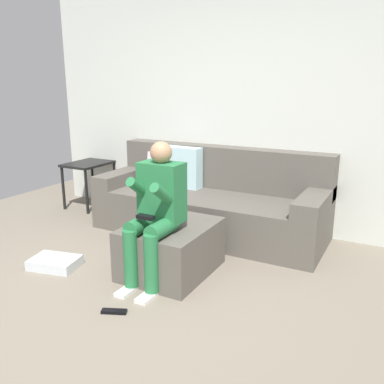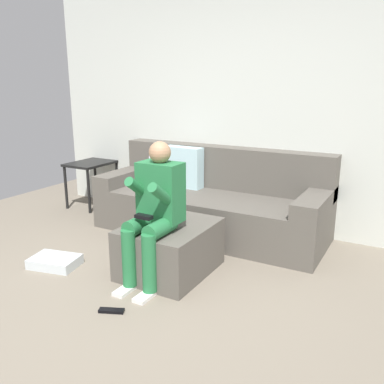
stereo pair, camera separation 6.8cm
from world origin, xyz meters
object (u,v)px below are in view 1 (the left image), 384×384
Objects in this scene: side_table at (89,169)px; remote_near_ottoman at (114,311)px; person_seated at (156,208)px; couch_sectional at (210,201)px; ottoman at (171,248)px; storage_bin at (55,263)px.

side_table reaches higher than remote_near_ottoman.
person_seated is 1.86× the size of side_table.
couch_sectional reaches higher than ottoman.
couch_sectional is 3.05× the size of ottoman.
person_seated reaches higher than couch_sectional.
couch_sectional is 1.82m from side_table.
remote_near_ottoman is (1.95, -1.95, -0.49)m from side_table.
storage_bin is at bearing -156.34° from ottoman.
person_seated is 2.39m from side_table.
storage_bin is 1.00m from remote_near_ottoman.
ottoman is (0.16, -1.08, -0.12)m from couch_sectional.
person_seated is 6.27× the size of remote_near_ottoman.
person_seated is 2.78× the size of storage_bin.
storage_bin is at bearing -166.54° from person_seated.
ottoman is 0.46m from person_seated.
side_table is 2.80m from remote_near_ottoman.
remote_near_ottoman is (0.14, -1.85, -0.33)m from couch_sectional.
remote_near_ottoman is at bearing -91.50° from ottoman.
person_seated is at bearing -35.36° from side_table.
couch_sectional is 13.48× the size of remote_near_ottoman.
ottoman reaches higher than remote_near_ottoman.
ottoman is at bearing -31.07° from side_table.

